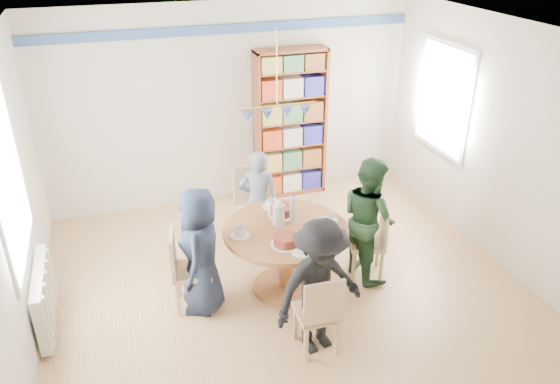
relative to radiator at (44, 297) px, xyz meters
name	(u,v)px	position (x,y,z in m)	size (l,w,h in m)	color
ground	(292,296)	(2.42, -0.30, -0.35)	(5.00, 5.00, 0.00)	tan
room_shell	(243,126)	(2.16, 0.57, 1.30)	(5.00, 5.00, 5.00)	white
radiator	(44,297)	(0.00, 0.00, 0.00)	(0.12, 1.00, 0.60)	silver
dining_table	(286,244)	(2.40, -0.14, 0.21)	(1.30, 1.30, 0.75)	brown
chair_left	(185,266)	(1.34, -0.10, 0.13)	(0.45, 0.45, 0.88)	tan
chair_right	(374,238)	(3.41, -0.18, 0.11)	(0.47, 0.47, 0.84)	tan
chair_far	(255,202)	(2.36, 0.90, 0.19)	(0.49, 0.49, 0.98)	tan
chair_near	(320,311)	(2.38, -1.16, 0.11)	(0.38, 0.38, 0.84)	tan
person_left	(201,251)	(1.50, -0.17, 0.32)	(0.66, 0.43, 1.34)	#182136
person_right	(369,218)	(3.35, -0.14, 0.35)	(0.68, 0.53, 1.40)	#1C3821
person_far	(258,202)	(2.35, 0.71, 0.29)	(0.47, 0.31, 1.28)	gray
person_near	(319,288)	(2.39, -1.09, 0.32)	(0.87, 0.50, 1.35)	black
bookshelf	(290,125)	(3.21, 2.04, 0.68)	(0.99, 0.30, 2.08)	brown
tableware	(283,222)	(2.37, -0.11, 0.47)	(1.17, 1.17, 0.31)	white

